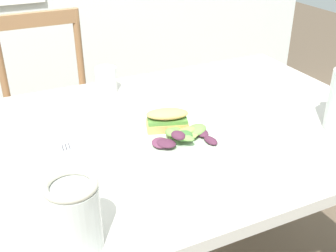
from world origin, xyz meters
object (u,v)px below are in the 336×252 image
(chair_wooden_far, at_px, (55,116))
(fork_on_napkin, at_px, (70,160))
(sandwich_half_front, at_px, (167,119))
(mason_jar_iced_tea, at_px, (75,218))
(cup_extra_side, at_px, (106,80))
(dining_table, at_px, (150,174))
(plate_lunch, at_px, (175,138))

(chair_wooden_far, xyz_separation_m, fork_on_napkin, (-0.10, -0.85, 0.30))
(sandwich_half_front, height_order, fork_on_napkin, sandwich_half_front)
(sandwich_half_front, relative_size, mason_jar_iced_tea, 0.89)
(mason_jar_iced_tea, height_order, cup_extra_side, mason_jar_iced_tea)
(dining_table, distance_m, chair_wooden_far, 0.83)
(dining_table, relative_size, cup_extra_side, 16.31)
(fork_on_napkin, relative_size, cup_extra_side, 2.29)
(chair_wooden_far, height_order, sandwich_half_front, chair_wooden_far)
(sandwich_half_front, bearing_deg, plate_lunch, -89.40)
(sandwich_half_front, relative_size, cup_extra_side, 1.47)
(chair_wooden_far, relative_size, fork_on_napkin, 4.68)
(sandwich_half_front, xyz_separation_m, fork_on_napkin, (-0.26, -0.03, -0.03))
(cup_extra_side, bearing_deg, sandwich_half_front, -79.10)
(mason_jar_iced_tea, xyz_separation_m, cup_extra_side, (0.25, 0.62, -0.02))
(sandwich_half_front, height_order, mason_jar_iced_tea, mason_jar_iced_tea)
(plate_lunch, height_order, mason_jar_iced_tea, mason_jar_iced_tea)
(sandwich_half_front, bearing_deg, dining_table, 164.14)
(sandwich_half_front, bearing_deg, mason_jar_iced_tea, -136.20)
(dining_table, distance_m, fork_on_napkin, 0.26)
(chair_wooden_far, distance_m, sandwich_half_front, 0.89)
(plate_lunch, distance_m, sandwich_half_front, 0.06)
(cup_extra_side, bearing_deg, plate_lunch, -80.32)
(fork_on_napkin, height_order, cup_extra_side, cup_extra_side)
(dining_table, bearing_deg, chair_wooden_far, 98.31)
(dining_table, bearing_deg, sandwich_half_front, -15.86)
(sandwich_half_front, distance_m, fork_on_napkin, 0.27)
(chair_wooden_far, distance_m, plate_lunch, 0.92)
(chair_wooden_far, xyz_separation_m, cup_extra_side, (0.10, -0.50, 0.33))
(sandwich_half_front, relative_size, fork_on_napkin, 0.64)
(plate_lunch, xyz_separation_m, mason_jar_iced_tea, (-0.31, -0.26, 0.06))
(mason_jar_iced_tea, bearing_deg, chair_wooden_far, 82.26)
(fork_on_napkin, xyz_separation_m, mason_jar_iced_tea, (-0.05, -0.27, 0.05))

